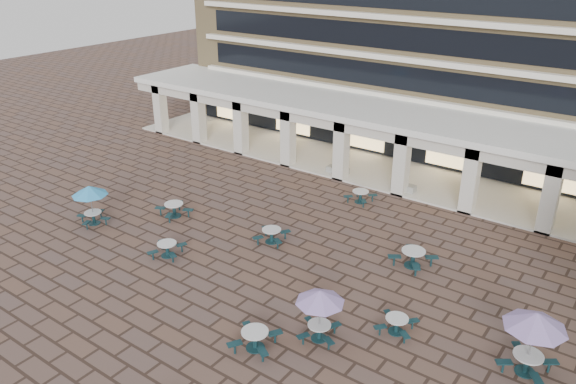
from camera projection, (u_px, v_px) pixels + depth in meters
name	position (u px, v px, depth m)	size (l,w,h in m)	color
ground	(243.00, 270.00, 26.52)	(120.00, 120.00, 0.00)	brown
retail_arcade	(389.00, 131.00, 36.27)	(42.00, 6.60, 4.40)	white
picnic_table_4	(90.00, 192.00, 30.15)	(1.94, 1.94, 2.24)	#122F37
picnic_table_5	(272.00, 234.00, 28.84)	(1.94, 1.94, 0.74)	#122F37
picnic_table_6	(320.00, 298.00, 21.14)	(1.92, 1.92, 2.22)	#122F37
picnic_table_7	(255.00, 338.00, 21.22)	(2.03, 2.03, 0.79)	#122F37
picnic_table_8	(174.00, 209.00, 31.56)	(2.11, 2.11, 0.79)	#122F37
picnic_table_9	(167.00, 248.00, 27.56)	(1.94, 1.94, 0.72)	#122F37
picnic_table_10	(397.00, 323.00, 22.12)	(1.66, 1.66, 0.69)	#122F37
picnic_table_11	(536.00, 323.00, 19.31)	(2.22, 2.22, 2.56)	#122F37
picnic_table_12	(360.00, 195.00, 33.30)	(1.66, 1.66, 0.72)	#122F37
picnic_table_13	(413.00, 257.00, 26.66)	(2.16, 2.16, 0.85)	#122F37
planter_left	(338.00, 169.00, 37.30)	(1.50, 0.61, 1.14)	#9C9C96
planter_right	(404.00, 185.00, 34.73)	(1.50, 0.76, 1.20)	#9C9C96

